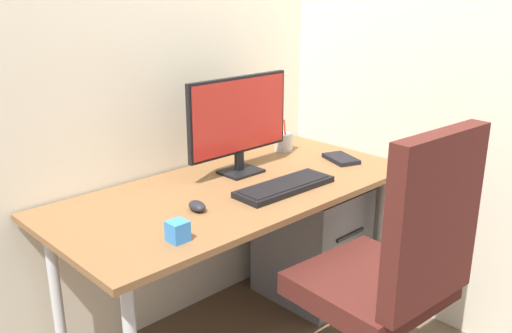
{
  "coord_description": "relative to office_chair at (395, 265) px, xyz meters",
  "views": [
    {
      "loc": [
        -1.43,
        -1.61,
        1.55
      ],
      "look_at": [
        0.04,
        -0.07,
        0.84
      ],
      "focal_mm": 38.61,
      "sensor_mm": 36.0,
      "label": 1
    }
  ],
  "objects": [
    {
      "name": "notebook",
      "position": [
        0.46,
        0.61,
        0.16
      ],
      "size": [
        0.16,
        0.21,
        0.02
      ],
      "primitive_type": "cube",
      "rotation": [
        0.0,
        0.0,
        -0.35
      ],
      "color": "black",
      "rests_on": "desk"
    },
    {
      "name": "desk",
      "position": [
        -0.15,
        0.68,
        0.08
      ],
      "size": [
        1.58,
        0.73,
        0.74
      ],
      "color": "brown",
      "rests_on": "ground_plane"
    },
    {
      "name": "desk_clamp_accessory",
      "position": [
        -0.63,
        0.44,
        0.19
      ],
      "size": [
        0.06,
        0.06,
        0.07
      ],
      "primitive_type": "cube",
      "color": "#337FD8",
      "rests_on": "desk"
    },
    {
      "name": "monitor",
      "position": [
        -0.01,
        0.82,
        0.4
      ],
      "size": [
        0.55,
        0.14,
        0.43
      ],
      "color": "black",
      "rests_on": "desk"
    },
    {
      "name": "wall_side_right",
      "position": [
        0.67,
        0.48,
        0.81
      ],
      "size": [
        0.04,
        2.13,
        2.8
      ],
      "primitive_type": "cube",
      "color": "beige",
      "rests_on": "ground_plane"
    },
    {
      "name": "office_chair",
      "position": [
        0.0,
        0.0,
        0.0
      ],
      "size": [
        0.56,
        0.57,
        1.11
      ],
      "color": "black",
      "rests_on": "ground_plane"
    },
    {
      "name": "keyboard",
      "position": [
        -0.02,
        0.53,
        0.16
      ],
      "size": [
        0.45,
        0.17,
        0.03
      ],
      "color": "black",
      "rests_on": "desk"
    },
    {
      "name": "mouse",
      "position": [
        -0.42,
        0.6,
        0.17
      ],
      "size": [
        0.07,
        0.1,
        0.04
      ],
      "primitive_type": "ellipsoid",
      "rotation": [
        0.0,
        0.0,
        -0.16
      ],
      "color": "black",
      "rests_on": "desk"
    },
    {
      "name": "filing_cabinet",
      "position": [
        0.39,
        0.72,
        -0.3
      ],
      "size": [
        0.4,
        0.49,
        0.59
      ],
      "color": "slate",
      "rests_on": "ground_plane"
    },
    {
      "name": "wall_back",
      "position": [
        -0.15,
        1.08,
        0.81
      ],
      "size": [
        2.97,
        0.04,
        2.8
      ],
      "primitive_type": "cube",
      "color": "beige",
      "rests_on": "ground_plane"
    },
    {
      "name": "pen_holder",
      "position": [
        0.39,
        0.92,
        0.2
      ],
      "size": [
        0.1,
        0.1,
        0.18
      ],
      "color": "silver",
      "rests_on": "desk"
    }
  ]
}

